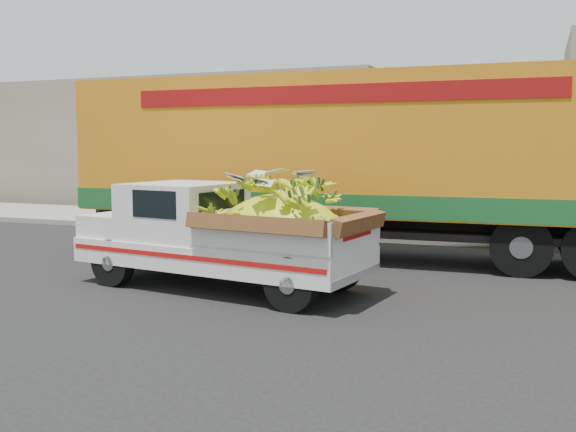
% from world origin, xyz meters
% --- Properties ---
extents(ground, '(100.00, 100.00, 0.00)m').
position_xyz_m(ground, '(0.00, 0.00, 0.00)').
color(ground, black).
rests_on(ground, ground).
extents(curb, '(60.00, 0.25, 0.15)m').
position_xyz_m(curb, '(0.00, 5.53, 0.07)').
color(curb, gray).
rests_on(curb, ground).
extents(sidewalk, '(60.00, 4.00, 0.14)m').
position_xyz_m(sidewalk, '(0.00, 7.63, 0.07)').
color(sidewalk, gray).
rests_on(sidewalk, ground).
extents(building_left, '(18.00, 6.00, 5.00)m').
position_xyz_m(building_left, '(-8.00, 13.53, 2.50)').
color(building_left, gray).
rests_on(building_left, ground).
extents(pickup_truck, '(5.14, 2.51, 1.73)m').
position_xyz_m(pickup_truck, '(1.77, -0.70, 0.93)').
color(pickup_truck, black).
rests_on(pickup_truck, ground).
extents(semi_trailer, '(12.02, 2.87, 3.80)m').
position_xyz_m(semi_trailer, '(2.51, 3.08, 2.12)').
color(semi_trailer, black).
rests_on(semi_trailer, ground).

